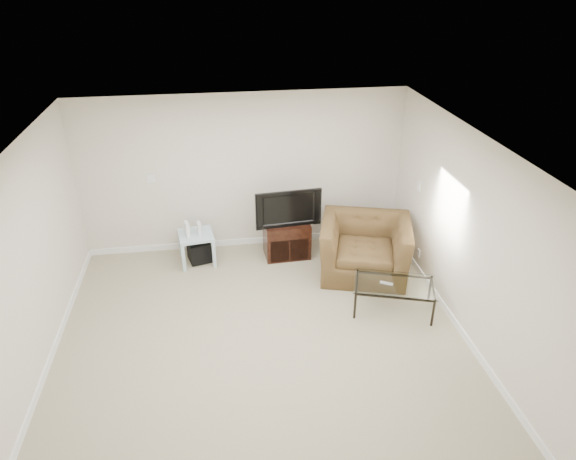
{
  "coord_description": "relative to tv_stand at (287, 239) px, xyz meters",
  "views": [
    {
      "loc": [
        -0.42,
        -4.93,
        4.2
      ],
      "look_at": [
        0.5,
        1.2,
        0.9
      ],
      "focal_mm": 32.0,
      "sensor_mm": 36.0,
      "label": 1
    }
  ],
  "objects": [
    {
      "name": "side_table",
      "position": [
        -1.4,
        0.0,
        -0.04
      ],
      "size": [
        0.57,
        0.57,
        0.49
      ],
      "primitive_type": null,
      "rotation": [
        0.0,
        0.0,
        0.13
      ],
      "color": "silver",
      "rests_on": "floor"
    },
    {
      "name": "dvd_player",
      "position": [
        0.0,
        -0.04,
        0.19
      ],
      "size": [
        0.37,
        0.27,
        0.05
      ],
      "primitive_type": "cube",
      "rotation": [
        0.0,
        0.0,
        0.04
      ],
      "color": "black",
      "rests_on": "tv_stand"
    },
    {
      "name": "plate_back",
      "position": [
        -2.01,
        0.44,
        0.96
      ],
      "size": [
        0.12,
        0.02,
        0.12
      ],
      "primitive_type": "cube",
      "color": "white",
      "rests_on": "wall_back"
    },
    {
      "name": "wall_back",
      "position": [
        -0.61,
        0.45,
        0.96
      ],
      "size": [
        5.0,
        0.02,
        2.5
      ],
      "primitive_type": "cube",
      "color": "silver",
      "rests_on": "ground"
    },
    {
      "name": "coffee_table",
      "position": [
        1.19,
        -1.65,
        -0.08
      ],
      "size": [
        1.2,
        0.9,
        0.42
      ],
      "primitive_type": null,
      "rotation": [
        0.0,
        0.0,
        -0.31
      ],
      "color": "black",
      "rests_on": "floor"
    },
    {
      "name": "recliner",
      "position": [
        1.07,
        -0.67,
        0.27
      ],
      "size": [
        1.47,
        1.16,
        1.12
      ],
      "primitive_type": "imported",
      "rotation": [
        0.0,
        0.0,
        -0.29
      ],
      "color": "#533622",
      "rests_on": "floor"
    },
    {
      "name": "subwoofer",
      "position": [
        -1.37,
        0.02,
        -0.12
      ],
      "size": [
        0.39,
        0.39,
        0.32
      ],
      "primitive_type": "cube",
      "rotation": [
        0.0,
        0.0,
        0.26
      ],
      "color": "black",
      "rests_on": "floor"
    },
    {
      "name": "game_case",
      "position": [
        -1.34,
        -0.01,
        0.3
      ],
      "size": [
        0.07,
        0.15,
        0.19
      ],
      "primitive_type": "cube",
      "rotation": [
        0.0,
        0.0,
        0.13
      ],
      "color": "silver",
      "rests_on": "side_table"
    },
    {
      "name": "plate_right_outlet",
      "position": [
        1.88,
        -0.75,
        0.01
      ],
      "size": [
        0.02,
        0.08,
        0.12
      ],
      "primitive_type": "cube",
      "color": "white",
      "rests_on": "wall_right"
    },
    {
      "name": "ceiling",
      "position": [
        -0.61,
        -2.05,
        2.21
      ],
      "size": [
        5.0,
        5.0,
        0.0
      ],
      "primitive_type": "plane",
      "color": "white",
      "rests_on": "ground"
    },
    {
      "name": "television",
      "position": [
        0.0,
        -0.03,
        0.58
      ],
      "size": [
        0.95,
        0.27,
        0.58
      ],
      "primitive_type": "imported",
      "rotation": [
        0.0,
        0.0,
        0.08
      ],
      "color": "black",
      "rests_on": "tv_stand"
    },
    {
      "name": "tv_stand",
      "position": [
        0.0,
        0.0,
        0.0
      ],
      "size": [
        0.71,
        0.51,
        0.58
      ],
      "primitive_type": null,
      "rotation": [
        0.0,
        0.0,
        0.04
      ],
      "color": "black",
      "rests_on": "floor"
    },
    {
      "name": "wall_left",
      "position": [
        -3.11,
        -2.05,
        0.96
      ],
      "size": [
        0.02,
        5.0,
        2.5
      ],
      "primitive_type": "cube",
      "color": "silver",
      "rests_on": "ground"
    },
    {
      "name": "game_console",
      "position": [
        -1.52,
        -0.04,
        0.31
      ],
      "size": [
        0.09,
        0.17,
        0.22
      ],
      "primitive_type": "cube",
      "rotation": [
        0.0,
        0.0,
        0.24
      ],
      "color": "white",
      "rests_on": "side_table"
    },
    {
      "name": "floor",
      "position": [
        -0.61,
        -2.05,
        -0.29
      ],
      "size": [
        5.0,
        5.0,
        0.0
      ],
      "primitive_type": "plane",
      "color": "tan",
      "rests_on": "ground"
    },
    {
      "name": "remote",
      "position": [
        1.08,
        -1.63,
        0.14
      ],
      "size": [
        0.17,
        0.12,
        0.02
      ],
      "primitive_type": "cube",
      "rotation": [
        0.0,
        0.0,
        -0.51
      ],
      "color": "#B2B2B7",
      "rests_on": "coffee_table"
    },
    {
      "name": "plate_right_switch",
      "position": [
        1.88,
        -0.45,
        0.96
      ],
      "size": [
        0.02,
        0.09,
        0.13
      ],
      "primitive_type": "cube",
      "color": "white",
      "rests_on": "wall_right"
    },
    {
      "name": "wall_right",
      "position": [
        1.89,
        -2.05,
        0.96
      ],
      "size": [
        0.02,
        5.0,
        2.5
      ],
      "primitive_type": "cube",
      "color": "silver",
      "rests_on": "ground"
    }
  ]
}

